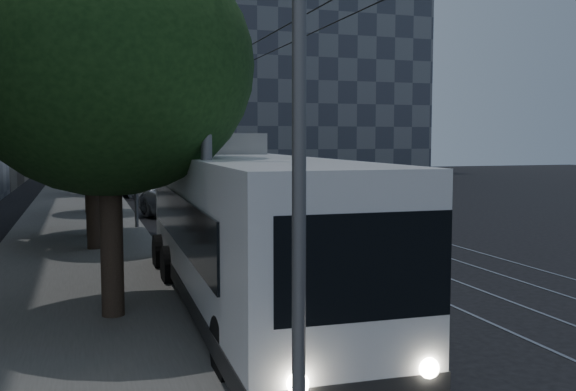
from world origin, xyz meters
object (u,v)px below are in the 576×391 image
at_px(car_white_b, 159,188).
at_px(car_white_c, 133,185).
at_px(streetlamp_far, 124,93).
at_px(trolleybus, 242,228).
at_px(car_white_a, 157,196).
at_px(car_white_d, 130,181).
at_px(pickup_silver, 191,202).

relative_size(car_white_b, car_white_c, 1.15).
height_order(car_white_b, streetlamp_far, streetlamp_far).
bearing_deg(trolleybus, car_white_c, 91.80).
bearing_deg(streetlamp_far, trolleybus, -88.55).
xyz_separation_m(car_white_a, streetlamp_far, (-1.19, 5.61, 5.81)).
relative_size(trolleybus, car_white_d, 3.00).
bearing_deg(pickup_silver, car_white_c, 77.13).
bearing_deg(car_white_b, pickup_silver, -105.46).
bearing_deg(pickup_silver, car_white_b, 71.91).
bearing_deg(car_white_b, car_white_d, 80.78).
height_order(car_white_a, streetlamp_far, streetlamp_far).
bearing_deg(car_white_b, car_white_c, 95.67).
relative_size(car_white_a, car_white_d, 0.85).
distance_m(car_white_a, car_white_d, 12.12).
distance_m(car_white_d, streetlamp_far, 8.67).
bearing_deg(car_white_c, car_white_a, -105.43).
distance_m(car_white_a, car_white_c, 7.21).
xyz_separation_m(pickup_silver, car_white_b, (-0.31, 10.02, -0.04)).
height_order(trolleybus, streetlamp_far, streetlamp_far).
relative_size(trolleybus, car_white_b, 2.39).
xyz_separation_m(car_white_c, streetlamp_far, (-0.48, -1.57, 5.67)).
bearing_deg(car_white_a, car_white_d, 80.04).
distance_m(trolleybus, car_white_b, 25.32).
xyz_separation_m(trolleybus, car_white_a, (0.51, 21.17, -1.12)).
height_order(pickup_silver, car_white_b, pickup_silver).
bearing_deg(car_white_c, car_white_d, 66.89).
bearing_deg(trolleybus, car_white_d, 91.44).
relative_size(pickup_silver, car_white_d, 1.39).
xyz_separation_m(car_white_b, car_white_c, (-1.29, 3.07, -0.01)).
distance_m(car_white_b, car_white_d, 8.08).
bearing_deg(pickup_silver, car_white_a, 78.70).
height_order(trolleybus, pickup_silver, trolleybus).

